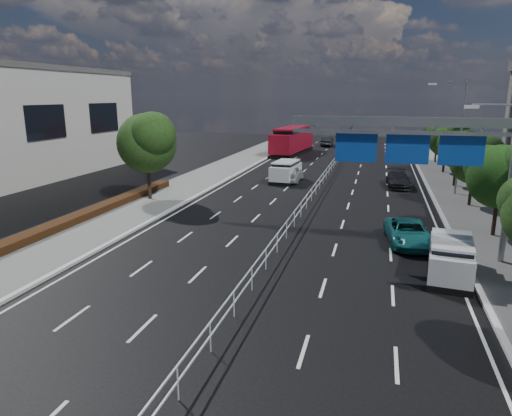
% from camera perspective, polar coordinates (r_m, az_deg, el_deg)
% --- Properties ---
extents(ground, '(160.00, 160.00, 0.00)m').
position_cam_1_polar(ground, '(15.67, -4.62, -16.01)').
color(ground, black).
rests_on(ground, ground).
extents(median_fence, '(0.05, 85.00, 1.02)m').
position_cam_1_polar(median_fence, '(36.30, 7.35, 2.23)').
color(median_fence, silver).
rests_on(median_fence, ground).
extents(hedge_near, '(1.00, 36.00, 0.44)m').
position_cam_1_polar(hedge_near, '(26.35, -29.04, -4.31)').
color(hedge_near, black).
rests_on(hedge_near, sidewalk_near).
extents(overhead_gantry, '(10.24, 0.38, 7.45)m').
position_cam_1_polar(overhead_gantry, '(23.00, 20.30, 7.58)').
color(overhead_gantry, gray).
rests_on(overhead_gantry, ground).
extents(streetlight_far, '(2.78, 2.40, 9.00)m').
position_cam_1_polar(streetlight_far, '(39.27, 23.86, 8.96)').
color(streetlight_far, gray).
rests_on(streetlight_far, ground).
extents(near_tree_back, '(4.84, 4.51, 6.69)m').
position_cam_1_polar(near_tree_back, '(35.08, -13.43, 8.32)').
color(near_tree_back, black).
rests_on(near_tree_back, ground).
extents(far_tree_d, '(3.85, 3.59, 5.34)m').
position_cam_1_polar(far_tree_d, '(28.31, 28.36, 3.88)').
color(far_tree_d, black).
rests_on(far_tree_d, ground).
extents(far_tree_e, '(3.63, 3.38, 5.13)m').
position_cam_1_polar(far_tree_e, '(35.60, 25.71, 5.69)').
color(far_tree_e, black).
rests_on(far_tree_e, ground).
extents(far_tree_f, '(3.52, 3.28, 5.02)m').
position_cam_1_polar(far_tree_f, '(42.95, 23.96, 6.96)').
color(far_tree_f, black).
rests_on(far_tree_f, ground).
extents(far_tree_g, '(3.96, 3.69, 5.45)m').
position_cam_1_polar(far_tree_g, '(50.32, 22.77, 8.23)').
color(far_tree_g, black).
rests_on(far_tree_g, ground).
extents(far_tree_h, '(3.41, 3.18, 4.91)m').
position_cam_1_polar(far_tree_h, '(57.77, 21.81, 8.59)').
color(far_tree_h, black).
rests_on(far_tree_h, ground).
extents(white_minivan, '(2.32, 4.63, 1.95)m').
position_cam_1_polar(white_minivan, '(42.28, 3.75, 4.56)').
color(white_minivan, black).
rests_on(white_minivan, ground).
extents(red_bus, '(4.05, 12.32, 3.61)m').
position_cam_1_polar(red_bus, '(62.91, 4.53, 8.47)').
color(red_bus, black).
rests_on(red_bus, ground).
extents(near_car_silver, '(1.80, 4.47, 1.52)m').
position_cam_1_polar(near_car_silver, '(42.53, 4.42, 4.34)').
color(near_car_silver, '#B2B3B9').
rests_on(near_car_silver, ground).
extents(near_car_dark, '(1.61, 4.49, 1.48)m').
position_cam_1_polar(near_car_dark, '(73.57, 8.90, 8.24)').
color(near_car_dark, black).
rests_on(near_car_dark, ground).
extents(silver_minivan, '(2.24, 4.37, 1.74)m').
position_cam_1_polar(silver_minivan, '(21.82, 23.13, -5.82)').
color(silver_minivan, black).
rests_on(silver_minivan, ground).
extents(parked_car_teal, '(2.64, 4.80, 1.27)m').
position_cam_1_polar(parked_car_teal, '(25.83, 18.50, -2.94)').
color(parked_car_teal, '#156062').
rests_on(parked_car_teal, ground).
extents(parked_car_dark, '(2.17, 4.70, 1.33)m').
position_cam_1_polar(parked_car_dark, '(41.75, 17.37, 3.43)').
color(parked_car_dark, black).
rests_on(parked_car_dark, ground).
extents(pedestrian_b, '(0.91, 0.77, 1.64)m').
position_cam_1_polar(pedestrian_b, '(37.80, 28.13, 1.82)').
color(pedestrian_b, gray).
rests_on(pedestrian_b, sidewalk_far).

